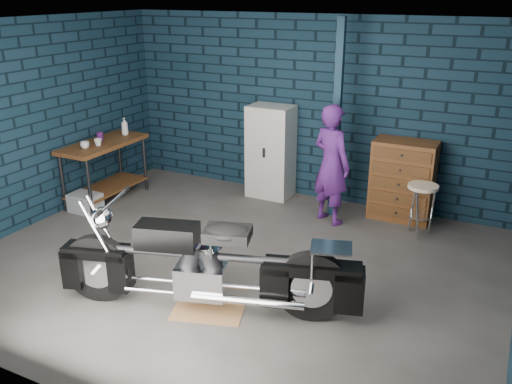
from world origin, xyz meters
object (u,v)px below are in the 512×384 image
locker (271,152)px  tool_chest (402,181)px  workbench (106,171)px  person (331,165)px  shop_stool (420,210)px  motorcycle (207,259)px  storage_bin (85,203)px

locker → tool_chest: 2.00m
workbench → person: person is taller
workbench → shop_stool: bearing=10.5°
locker → person: bearing=-24.9°
motorcycle → locker: size_ratio=1.83×
storage_bin → locker: 2.81m
storage_bin → tool_chest: bearing=23.5°
motorcycle → locker: (-0.80, 3.16, 0.14)m
workbench → storage_bin: workbench is taller
workbench → person: size_ratio=0.86×
motorcycle → person: 2.67m
storage_bin → workbench: bearing=92.3°
person → shop_stool: 1.29m
locker → motorcycle: bearing=-75.7°
storage_bin → shop_stool: 4.65m
motorcycle → shop_stool: motorcycle is taller
motorcycle → tool_chest: 3.38m
shop_stool → workbench: bearing=-169.5°
workbench → tool_chest: bearing=17.2°
tool_chest → workbench: bearing=-162.8°
storage_bin → shop_stool: size_ratio=0.62×
motorcycle → tool_chest: bearing=52.4°
person → shop_stool: size_ratio=2.34×
person → tool_chest: (0.85, 0.53, -0.26)m
workbench → storage_bin: 0.59m
motorcycle → tool_chest: size_ratio=2.31×
tool_chest → person: bearing=-148.1°
person → locker: 1.27m
storage_bin → locker: size_ratio=0.31×
workbench → shop_stool: (4.47, 0.83, -0.11)m
workbench → locker: size_ratio=1.00×
locker → tool_chest: bearing=0.0°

